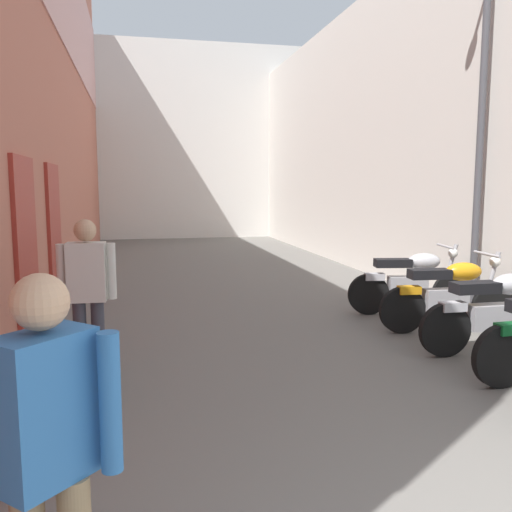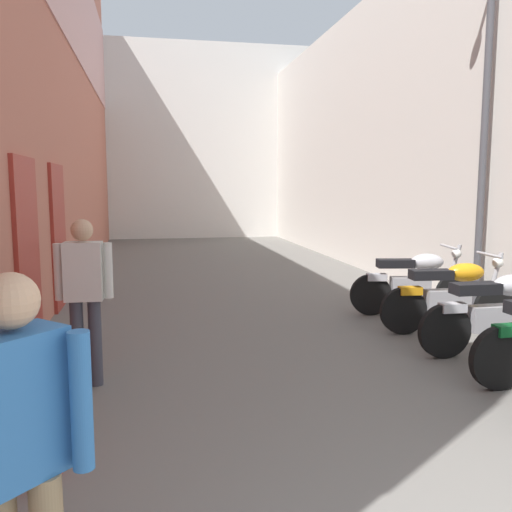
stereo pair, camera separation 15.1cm
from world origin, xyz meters
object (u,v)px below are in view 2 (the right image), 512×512
motorcycle_fourth (498,311)px  street_lamp (480,105)px  pedestrian_mid_alley (84,290)px  motorcycle_sixth (415,281)px  pedestrian_by_doorway (19,452)px  motorcycle_fifth (452,294)px  plastic_crate (26,454)px

motorcycle_fourth → street_lamp: street_lamp is taller
pedestrian_mid_alley → street_lamp: 5.72m
motorcycle_fourth → motorcycle_sixth: 1.91m
street_lamp → pedestrian_by_doorway: bearing=-135.7°
pedestrian_by_doorway → street_lamp: size_ratio=0.31×
motorcycle_fifth → pedestrian_mid_alley: 4.50m
motorcycle_fourth → pedestrian_by_doorway: size_ratio=1.18×
motorcycle_fifth → street_lamp: street_lamp is taller
motorcycle_sixth → pedestrian_mid_alley: bearing=-155.4°
motorcycle_fifth → pedestrian_mid_alley: (-4.36, -1.01, 0.42)m
pedestrian_by_doorway → street_lamp: (4.95, 4.82, 2.05)m
plastic_crate → pedestrian_by_doorway: bearing=-77.7°
pedestrian_mid_alley → street_lamp: (5.07, 1.69, 2.05)m
motorcycle_fourth → motorcycle_sixth: same height
motorcycle_fourth → street_lamp: size_ratio=0.36×
motorcycle_sixth → plastic_crate: size_ratio=4.17×
pedestrian_by_doorway → pedestrian_mid_alley: same height
motorcycle_fifth → pedestrian_mid_alley: size_ratio=1.18×
pedestrian_mid_alley → plastic_crate: (-0.22, -1.58, -0.78)m
motorcycle_sixth → pedestrian_by_doorway: size_ratio=1.17×
motorcycle_fifth → motorcycle_sixth: (-0.00, 0.99, 0.00)m
motorcycle_fifth → motorcycle_sixth: size_ratio=1.01×
motorcycle_fifth → pedestrian_by_doorway: size_ratio=1.18×
motorcycle_sixth → plastic_crate: motorcycle_sixth is taller
motorcycle_fifth → plastic_crate: motorcycle_fifth is taller
motorcycle_fourth → motorcycle_sixth: (-0.00, 1.91, 0.00)m
motorcycle_fourth → pedestrian_mid_alley: 4.38m
motorcycle_sixth → pedestrian_by_doorway: bearing=-129.6°
motorcycle_fifth → plastic_crate: size_ratio=4.20×
plastic_crate → street_lamp: size_ratio=0.09×
pedestrian_mid_alley → plastic_crate: size_ratio=3.57×
pedestrian_mid_alley → motorcycle_fourth: bearing=1.1°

